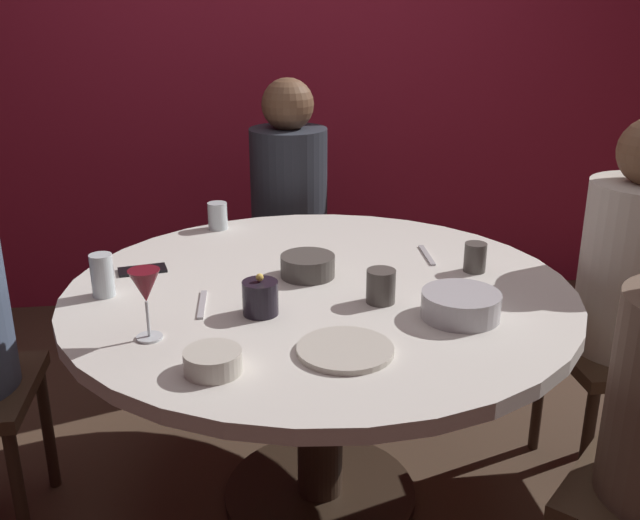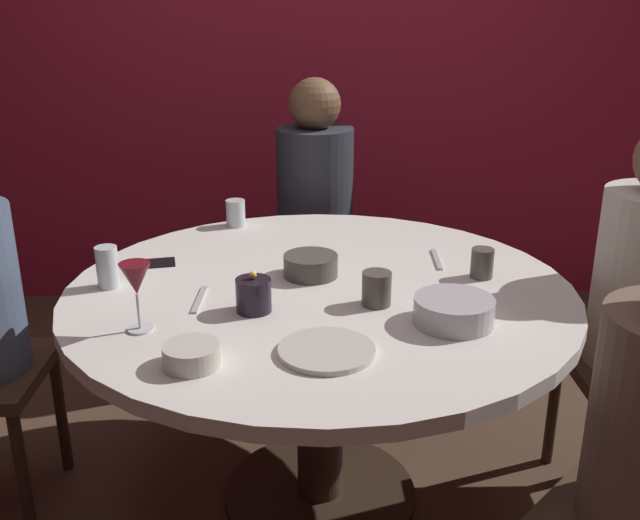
{
  "view_description": "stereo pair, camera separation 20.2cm",
  "coord_description": "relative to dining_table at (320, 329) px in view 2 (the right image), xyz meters",
  "views": [
    {
      "loc": [
        -0.24,
        -1.88,
        1.5
      ],
      "look_at": [
        0.0,
        0.0,
        0.8
      ],
      "focal_mm": 40.66,
      "sensor_mm": 36.0,
      "label": 1
    },
    {
      "loc": [
        -0.04,
        -1.9,
        1.5
      ],
      "look_at": [
        0.0,
        0.0,
        0.8
      ],
      "focal_mm": 40.66,
      "sensor_mm": 36.0,
      "label": 2
    }
  ],
  "objects": [
    {
      "name": "bowl_salad_center",
      "position": [
        -0.03,
        0.09,
        0.17
      ],
      "size": [
        0.16,
        0.16,
        0.06
      ],
      "primitive_type": "cylinder",
      "color": "#4C4742",
      "rests_on": "dining_table"
    },
    {
      "name": "knife_near_plate",
      "position": [
        -0.33,
        -0.09,
        0.14
      ],
      "size": [
        0.02,
        0.18,
        0.01
      ],
      "primitive_type": "cube",
      "rotation": [
        0.0,
        0.0,
        -0.03
      ],
      "color": "#B7B7BC",
      "rests_on": "dining_table"
    },
    {
      "name": "cell_phone",
      "position": [
        -0.51,
        0.19,
        0.14
      ],
      "size": [
        0.15,
        0.1,
        0.01
      ],
      "primitive_type": "cube",
      "rotation": [
        0.0,
        0.0,
        4.91
      ],
      "color": "black",
      "rests_on": "dining_table"
    },
    {
      "name": "bowl_serving_large",
      "position": [
        0.33,
        -0.25,
        0.17
      ],
      "size": [
        0.2,
        0.2,
        0.07
      ],
      "primitive_type": "cylinder",
      "color": "#B7B7BC",
      "rests_on": "dining_table"
    },
    {
      "name": "cup_by_left_diner",
      "position": [
        -0.6,
        0.01,
        0.19
      ],
      "size": [
        0.06,
        0.06,
        0.12
      ],
      "primitive_type": "cylinder",
      "color": "silver",
      "rests_on": "dining_table"
    },
    {
      "name": "cup_center_front",
      "position": [
        0.15,
        -0.13,
        0.18
      ],
      "size": [
        0.08,
        0.08,
        0.09
      ],
      "primitive_type": "cylinder",
      "color": "#4C4742",
      "rests_on": "dining_table"
    },
    {
      "name": "cup_by_right_diner",
      "position": [
        0.47,
        0.06,
        0.18
      ],
      "size": [
        0.07,
        0.07,
        0.09
      ],
      "primitive_type": "cylinder",
      "color": "#4C4742",
      "rests_on": "dining_table"
    },
    {
      "name": "back_wall",
      "position": [
        0.0,
        1.71,
        0.71
      ],
      "size": [
        6.0,
        0.1,
        2.6
      ],
      "primitive_type": "cube",
      "color": "maroon",
      "rests_on": "ground"
    },
    {
      "name": "ground_plane",
      "position": [
        0.0,
        0.0,
        -0.59
      ],
      "size": [
        8.0,
        8.0,
        0.0
      ],
      "primitive_type": "plane",
      "color": "#4C3828"
    },
    {
      "name": "cup_near_candle",
      "position": [
        -0.29,
        0.58,
        0.18
      ],
      "size": [
        0.07,
        0.07,
        0.09
      ],
      "primitive_type": "cylinder",
      "color": "silver",
      "rests_on": "dining_table"
    },
    {
      "name": "dining_table",
      "position": [
        0.0,
        0.0,
        0.0
      ],
      "size": [
        1.44,
        1.44,
        0.72
      ],
      "color": "silver",
      "rests_on": "ground"
    },
    {
      "name": "bowl_small_white",
      "position": [
        -0.29,
        -0.46,
        0.16
      ],
      "size": [
        0.13,
        0.13,
        0.05
      ],
      "primitive_type": "cylinder",
      "color": "beige",
      "rests_on": "dining_table"
    },
    {
      "name": "dinner_plate",
      "position": [
        0.01,
        -0.41,
        0.14
      ],
      "size": [
        0.23,
        0.23,
        0.01
      ],
      "primitive_type": "cylinder",
      "color": "beige",
      "rests_on": "dining_table"
    },
    {
      "name": "seated_diner_back",
      "position": [
        0.0,
        1.01,
        0.15
      ],
      "size": [
        0.4,
        0.4,
        1.19
      ],
      "rotation": [
        0.0,
        0.0,
        4.71
      ],
      "color": "#3F2D1E",
      "rests_on": "ground"
    },
    {
      "name": "candle_holder",
      "position": [
        -0.18,
        -0.16,
        0.18
      ],
      "size": [
        0.09,
        0.09,
        0.11
      ],
      "color": "black",
      "rests_on": "dining_table"
    },
    {
      "name": "fork_near_plate",
      "position": [
        0.37,
        0.21,
        0.14
      ],
      "size": [
        0.02,
        0.18,
        0.01
      ],
      "primitive_type": "cube",
      "rotation": [
        0.0,
        0.0,
        -0.04
      ],
      "color": "#B7B7BC",
      "rests_on": "dining_table"
    },
    {
      "name": "wine_glass",
      "position": [
        -0.45,
        -0.27,
        0.26
      ],
      "size": [
        0.08,
        0.08,
        0.18
      ],
      "color": "silver",
      "rests_on": "dining_table"
    }
  ]
}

